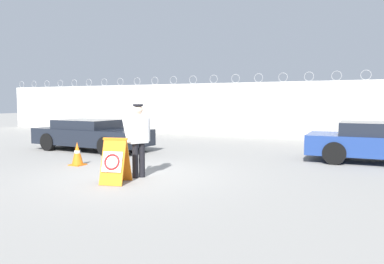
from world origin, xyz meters
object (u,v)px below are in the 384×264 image
object	(u,v)px
security_guard	(138,136)
parked_car_front_coupe	(91,134)
barricade_sign	(115,161)
traffic_cone_near	(77,154)

from	to	relation	value
security_guard	parked_car_front_coupe	bearing A→B (deg)	-97.48
barricade_sign	parked_car_front_coupe	bearing A→B (deg)	121.85
barricade_sign	traffic_cone_near	size ratio (longest dim) A/B	1.52
security_guard	parked_car_front_coupe	xyz separation A→B (m)	(-4.55, 3.45, -0.41)
barricade_sign	security_guard	size ratio (longest dim) A/B	0.58
parked_car_front_coupe	security_guard	bearing A→B (deg)	-35.30
traffic_cone_near	security_guard	bearing A→B (deg)	-14.26
security_guard	traffic_cone_near	size ratio (longest dim) A/B	2.62
barricade_sign	parked_car_front_coupe	size ratio (longest dim) A/B	0.23
barricade_sign	traffic_cone_near	distance (m)	2.92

